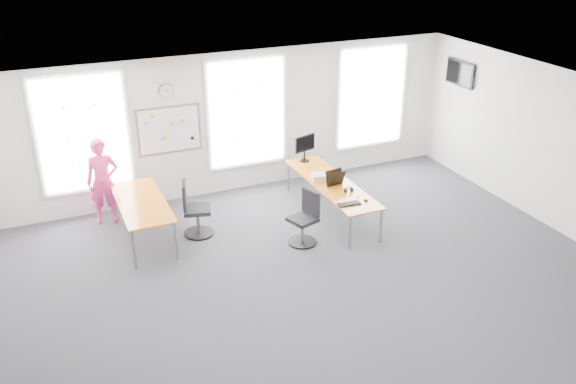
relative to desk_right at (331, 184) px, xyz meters
name	(u,v)px	position (x,y,z in m)	size (l,w,h in m)	color
floor	(315,281)	(-1.35, -2.07, -0.65)	(10.00, 10.00, 0.00)	#25262B
ceiling	(318,105)	(-1.35, -2.07, 2.35)	(10.00, 10.00, 0.00)	white
wall_back	(233,123)	(-1.35, 1.93, 0.85)	(10.00, 10.00, 0.00)	white
wall_front	(491,358)	(-1.35, -6.07, 0.85)	(10.00, 10.00, 0.00)	white
wall_right	(561,152)	(3.65, -2.07, 0.85)	(10.00, 10.00, 0.00)	white
window_left	(83,134)	(-4.35, 1.90, 1.05)	(1.60, 0.06, 2.20)	white
window_mid	(247,113)	(-1.05, 1.90, 1.05)	(1.60, 0.06, 2.20)	white
window_right	(371,97)	(1.95, 1.90, 1.05)	(1.60, 0.06, 2.20)	white
desk_right	(331,184)	(0.00, 0.00, 0.00)	(0.76, 2.85, 0.69)	orange
desk_left	(142,205)	(-3.62, 0.48, 0.05)	(0.84, 2.09, 0.76)	orange
chair_right	(305,221)	(-0.95, -0.81, -0.21)	(0.57, 0.57, 0.99)	black
chair_left	(194,212)	(-2.71, 0.27, -0.18)	(0.59, 0.59, 1.06)	black
person	(103,181)	(-4.14, 1.47, 0.20)	(0.62, 0.41, 1.70)	#F03583
whiteboard	(169,130)	(-2.70, 1.90, 0.90)	(1.20, 0.03, 0.90)	white
wall_clock	(166,91)	(-2.70, 1.90, 1.70)	(0.30, 0.30, 0.04)	gray
tv	(460,73)	(3.60, 0.93, 1.65)	(0.06, 0.90, 0.55)	black
keyboard	(349,204)	(-0.16, -1.01, 0.06)	(0.43, 0.15, 0.02)	black
mouse	(366,200)	(0.19, -1.01, 0.07)	(0.07, 0.11, 0.04)	black
lens_cap	(358,197)	(0.15, -0.80, 0.05)	(0.07, 0.07, 0.01)	black
headphones	(348,190)	(0.09, -0.53, 0.09)	(0.17, 0.09, 0.10)	black
laptop_sleeve	(335,178)	(0.00, -0.15, 0.20)	(0.39, 0.26, 0.31)	black
paper_stack	(320,177)	(-0.14, 0.21, 0.10)	(0.34, 0.25, 0.12)	beige
monitor	(305,146)	(-0.02, 1.21, 0.39)	(0.51, 0.21, 0.58)	black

